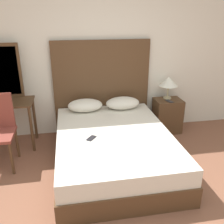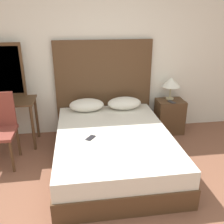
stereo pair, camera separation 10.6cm
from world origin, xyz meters
name	(u,v)px [view 2 (the right image)]	position (x,y,z in m)	size (l,w,h in m)	color
wall_back	(105,53)	(0.00, 2.32, 1.35)	(10.00, 0.06, 2.70)	silver
bed	(113,148)	(-0.03, 1.18, 0.24)	(1.53, 2.08, 0.48)	#4C331E
headboard	(104,88)	(-0.03, 2.24, 0.79)	(1.60, 0.05, 1.57)	#4C331E
pillow_left	(87,105)	(-0.34, 2.00, 0.58)	(0.56, 0.33, 0.20)	silver
pillow_right	(124,103)	(0.27, 2.00, 0.58)	(0.56, 0.33, 0.20)	silver
phone_on_bed	(91,138)	(-0.35, 1.05, 0.48)	(0.15, 0.16, 0.01)	#232328
nightstand	(169,116)	(1.08, 2.01, 0.29)	(0.46, 0.36, 0.59)	#4C331E
table_lamp	(171,82)	(1.08, 2.08, 0.88)	(0.31, 0.31, 0.38)	tan
phone_on_nightstand	(172,102)	(1.06, 1.92, 0.59)	(0.11, 0.16, 0.01)	#232328
vanity_desk	(8,110)	(-1.54, 1.93, 0.60)	(0.81, 0.50, 0.74)	#4C331E
vanity_mirror	(6,70)	(-1.54, 2.15, 1.15)	(0.51, 0.03, 0.82)	#4C331E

